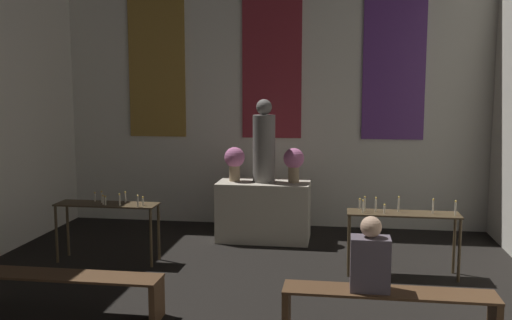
# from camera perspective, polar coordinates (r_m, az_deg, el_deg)

# --- Properties ---
(wall_back) EXTENTS (7.11, 0.16, 4.55)m
(wall_back) POSITION_cam_1_polar(r_m,az_deg,el_deg) (9.38, 1.64, 7.43)
(wall_back) COLOR silver
(wall_back) RESTS_ON ground_plane
(altar) EXTENTS (1.36, 0.71, 0.88)m
(altar) POSITION_cam_1_polar(r_m,az_deg,el_deg) (8.58, 0.79, -5.09)
(altar) COLOR #BCB29E
(altar) RESTS_ON ground_plane
(statue) EXTENTS (0.33, 0.33, 1.22)m
(statue) POSITION_cam_1_polar(r_m,az_deg,el_deg) (8.42, 0.80, 1.57)
(statue) COLOR slate
(statue) RESTS_ON altar
(flower_vase_left) EXTENTS (0.31, 0.31, 0.51)m
(flower_vase_left) POSITION_cam_1_polar(r_m,az_deg,el_deg) (8.52, -2.16, -0.02)
(flower_vase_left) COLOR #937A5B
(flower_vase_left) RESTS_ON altar
(flower_vase_right) EXTENTS (0.31, 0.31, 0.51)m
(flower_vase_right) POSITION_cam_1_polar(r_m,az_deg,el_deg) (8.40, 3.80, -0.13)
(flower_vase_right) COLOR #937A5B
(flower_vase_right) RESTS_ON altar
(candle_rack_left) EXTENTS (1.34, 0.37, 0.94)m
(candle_rack_left) POSITION_cam_1_polar(r_m,az_deg,el_deg) (7.73, -14.62, -5.05)
(candle_rack_left) COLOR #473823
(candle_rack_left) RESTS_ON ground_plane
(candle_rack_right) EXTENTS (1.34, 0.37, 0.97)m
(candle_rack_right) POSITION_cam_1_polar(r_m,az_deg,el_deg) (7.16, 14.43, -6.01)
(candle_rack_right) COLOR #473823
(candle_rack_right) RESTS_ON ground_plane
(pew_back_left) EXTENTS (1.95, 0.36, 0.42)m
(pew_back_left) POSITION_cam_1_polar(r_m,az_deg,el_deg) (6.16, -18.45, -11.78)
(pew_back_left) COLOR #4C331E
(pew_back_left) RESTS_ON ground_plane
(pew_back_right) EXTENTS (1.95, 0.36, 0.42)m
(pew_back_right) POSITION_cam_1_polar(r_m,az_deg,el_deg) (5.56, 13.09, -13.72)
(pew_back_right) COLOR #4C331E
(pew_back_right) RESTS_ON ground_plane
(person_seated) EXTENTS (0.36, 0.24, 0.70)m
(person_seated) POSITION_cam_1_polar(r_m,az_deg,el_deg) (5.41, 11.35, -9.62)
(person_seated) COLOR #564C56
(person_seated) RESTS_ON pew_back_right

